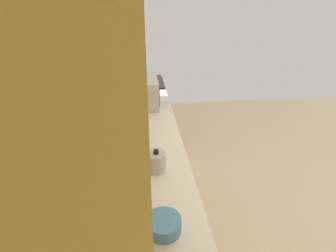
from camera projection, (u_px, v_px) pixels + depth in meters
ground_plane at (279, 218)px, 2.44m from camera, size 6.03×6.03×0.00m
wall_back at (86, 95)px, 1.68m from camera, size 3.89×0.12×2.64m
counter_run at (146, 222)px, 1.84m from camera, size 3.14×0.62×0.90m
oven_range at (142, 114)px, 3.47m from camera, size 0.59×0.61×1.08m
microwave at (138, 92)px, 2.56m from camera, size 0.46×0.40×0.28m
bowl at (164, 224)px, 1.21m from camera, size 0.17×0.17×0.07m
kettle at (156, 161)px, 1.62m from camera, size 0.17×0.13×0.15m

